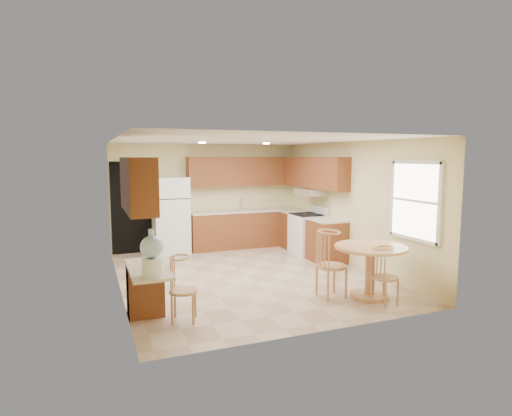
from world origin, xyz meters
name	(u,v)px	position (x,y,z in m)	size (l,w,h in m)	color
floor	(247,276)	(0.00, 0.00, 0.00)	(5.50, 5.50, 0.00)	tan
ceiling	(246,140)	(0.00, 0.00, 2.50)	(4.50, 5.50, 0.02)	white
wall_back	(207,196)	(0.00, 2.75, 1.25)	(4.50, 0.02, 2.50)	beige
wall_front	(324,235)	(0.00, -2.75, 1.25)	(4.50, 0.02, 2.50)	beige
wall_left	(118,216)	(-2.25, 0.00, 1.25)	(0.02, 5.50, 2.50)	beige
wall_right	(351,204)	(2.25, 0.00, 1.25)	(0.02, 5.50, 2.50)	beige
doorway	(133,208)	(-1.75, 2.73, 1.05)	(0.90, 0.02, 2.10)	black
base_cab_back	(245,229)	(0.88, 2.45, 0.43)	(2.75, 0.60, 0.87)	brown
counter_back	(245,211)	(0.88, 2.45, 0.89)	(2.75, 0.63, 0.04)	beige
base_cab_right_a	(295,230)	(1.95, 1.85, 0.43)	(0.60, 0.59, 0.87)	brown
counter_right_a	(296,212)	(1.95, 1.85, 0.89)	(0.63, 0.59, 0.04)	beige
base_cab_right_b	(327,241)	(1.95, 0.40, 0.43)	(0.60, 0.80, 0.87)	brown
counter_right_b	(327,220)	(1.95, 0.40, 0.89)	(0.63, 0.80, 0.04)	beige
upper_cab_back	(243,171)	(0.88, 2.58, 1.85)	(2.75, 0.33, 0.70)	brown
upper_cab_right	(314,173)	(2.08, 1.21, 1.85)	(0.33, 2.42, 0.70)	brown
upper_cab_left	(138,185)	(-2.08, -1.60, 1.85)	(0.33, 1.40, 0.70)	brown
sink	(244,210)	(0.85, 2.45, 0.91)	(0.78, 0.44, 0.01)	silver
range_hood	(311,192)	(2.00, 1.18, 1.42)	(0.50, 0.76, 0.14)	silver
desk_pedestal	(145,290)	(-2.00, -1.32, 0.36)	(0.48, 0.42, 0.72)	brown
desk_top	(148,269)	(-2.00, -1.70, 0.75)	(0.50, 1.20, 0.04)	beige
window	(415,201)	(2.23, -1.85, 1.50)	(0.06, 1.12, 1.30)	white
can_light_a	(202,143)	(-0.50, 1.20, 2.48)	(0.14, 0.14, 0.02)	white
can_light_b	(266,143)	(0.90, 1.20, 2.48)	(0.14, 0.14, 0.02)	white
refrigerator	(171,216)	(-0.95, 2.40, 0.87)	(0.77, 0.75, 1.75)	white
stove	(308,234)	(1.92, 1.18, 0.47)	(0.65, 0.76, 1.09)	white
dining_table	(370,264)	(1.38, -1.87, 0.54)	(1.12, 1.12, 0.83)	tan
chair_table_a	(335,259)	(0.83, -1.72, 0.64)	(0.46, 0.60, 1.05)	tan
chair_table_b	(389,272)	(1.40, -2.28, 0.52)	(0.38, 0.39, 0.85)	tan
chair_desk	(185,284)	(-1.55, -1.84, 0.54)	(0.39, 0.50, 0.88)	tan
water_crock	(152,255)	(-2.00, -2.10, 1.03)	(0.28, 0.28, 0.57)	white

